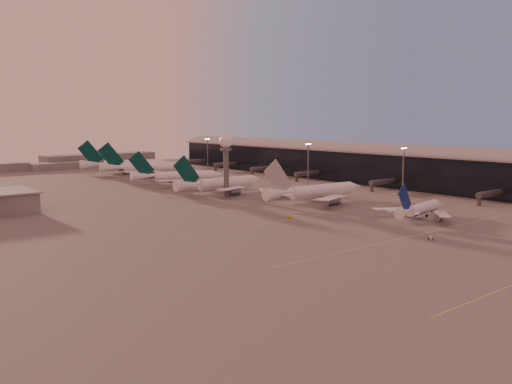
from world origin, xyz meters
TOP-DOWN VIEW (x-y plane):
  - ground at (0.00, 0.00)m, footprint 700.00×700.00m
  - taxiway_markings at (30.00, 56.00)m, footprint 180.00×185.25m
  - terminal at (107.88, 110.09)m, footprint 57.00×362.00m
  - radar_tower at (5.00, 120.00)m, footprint 6.40×6.40m
  - mast_b at (55.00, 55.00)m, footprint 3.60×0.56m
  - mast_c at (50.00, 110.00)m, footprint 3.60×0.56m
  - mast_d at (48.00, 200.00)m, footprint 3.60×0.56m
  - distant_horizon at (2.62, 325.14)m, footprint 165.00×37.50m
  - narrowbody_mid at (26.86, 26.46)m, footprint 37.43×29.59m
  - widebody_white at (25.63, 79.85)m, footprint 57.77×46.21m
  - greentail_a at (10.16, 131.45)m, footprint 55.17×44.49m
  - greentail_b at (11.40, 176.13)m, footprint 51.62×41.02m
  - greentail_c at (20.13, 228.41)m, footprint 59.18×47.02m
  - greentail_d at (19.22, 257.82)m, footprint 60.78×48.33m
  - gsv_tug_mid at (-1.82, 3.06)m, footprint 3.54×3.70m
  - gsv_truck_b at (58.95, 37.29)m, footprint 5.35×3.67m
  - gsv_truck_c at (-10.79, 57.65)m, footprint 5.74×4.88m
  - gsv_catering_b at (70.50, 70.56)m, footprint 4.63×2.70m
  - gsv_tug_far at (22.96, 98.99)m, footprint 3.81×4.35m
  - gsv_truck_d at (-19.38, 133.65)m, footprint 3.54×5.78m
  - gsv_tug_hangar at (35.38, 154.97)m, footprint 3.12×1.95m

SIDE VIEW (x-z plane):
  - ground at x=0.00m, z-range 0.00..0.00m
  - taxiway_markings at x=30.00m, z-range 0.00..0.02m
  - gsv_tug_hangar at x=35.38m, z-range 0.01..0.89m
  - gsv_tug_mid at x=-1.82m, z-range 0.01..0.93m
  - gsv_tug_far at x=22.96m, z-range 0.02..1.08m
  - gsv_truck_b at x=58.95m, z-range 0.02..2.06m
  - gsv_truck_d at x=-19.38m, z-range 0.02..2.22m
  - gsv_truck_c at x=-10.79m, z-range 0.02..2.29m
  - gsv_catering_b at x=70.50m, z-range 0.00..3.56m
  - narrowbody_mid at x=26.86m, z-range -4.39..10.37m
  - greentail_b at x=11.40m, z-range -6.28..13.14m
  - widebody_white at x=25.63m, z-range -6.63..13.68m
  - greentail_a at x=10.16m, z-range -6.48..13.55m
  - distant_horizon at x=2.62m, z-range -0.61..8.39m
  - greentail_c at x=20.13m, z-range -7.21..15.09m
  - greentail_d at x=19.22m, z-range -7.38..15.44m
  - terminal at x=107.88m, z-range -1.00..22.04m
  - mast_b at x=55.00m, z-range 1.24..26.24m
  - mast_c at x=50.00m, z-range 1.24..26.24m
  - mast_d at x=48.00m, z-range 1.24..26.24m
  - radar_tower at x=5.00m, z-range 5.40..36.50m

